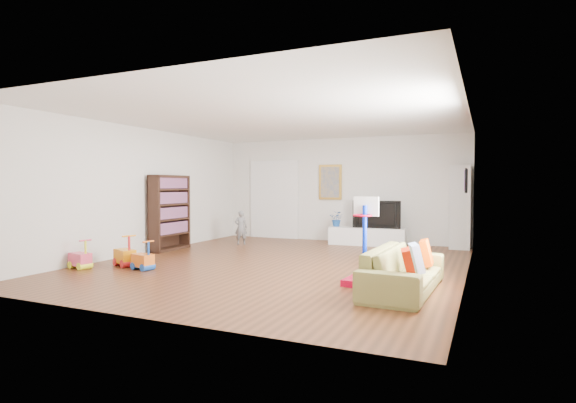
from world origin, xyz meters
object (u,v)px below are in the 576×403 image
at_px(media_console, 367,236).
at_px(bookshelf, 170,213).
at_px(sofa, 404,270).
at_px(basketball_hoop, 361,241).

relative_size(media_console, bookshelf, 1.09).
height_order(bookshelf, sofa, bookshelf).
bearing_deg(basketball_hoop, sofa, -8.29).
distance_m(media_console, bookshelf, 4.73).
bearing_deg(sofa, media_console, 22.52).
bearing_deg(media_console, bookshelf, -149.59).
bearing_deg(basketball_hoop, bookshelf, 165.41).
relative_size(media_console, basketball_hoop, 1.41).
relative_size(media_console, sofa, 0.90).
distance_m(media_console, sofa, 4.81).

